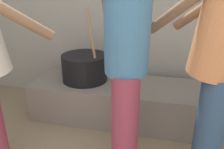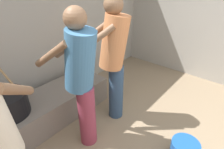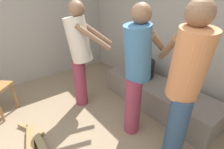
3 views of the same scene
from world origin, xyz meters
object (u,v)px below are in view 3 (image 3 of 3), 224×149
Objects in this scene: cooking_pot_main at (140,68)px; cook_in_orange_shirt at (185,82)px; cook_in_blue_shirt at (137,67)px; cook_in_cream_shirt at (80,51)px.

cook_in_orange_shirt is at bearing -30.55° from cooking_pot_main.
cook_in_blue_shirt is (0.56, -0.70, 0.39)m from cooking_pot_main.
cooking_pot_main is at bearing 67.78° from cook_in_cream_shirt.
cooking_pot_main is 0.97m from cook_in_blue_shirt.
cook_in_cream_shirt is at bearing -112.22° from cooking_pot_main.
cooking_pot_main is 0.45× the size of cook_in_blue_shirt.
cook_in_blue_shirt reaches higher than cooking_pot_main.
cook_in_orange_shirt reaches higher than cook_in_blue_shirt.
cook_in_orange_shirt reaches higher than cook_in_cream_shirt.
cook_in_cream_shirt is 0.97× the size of cook_in_orange_shirt.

